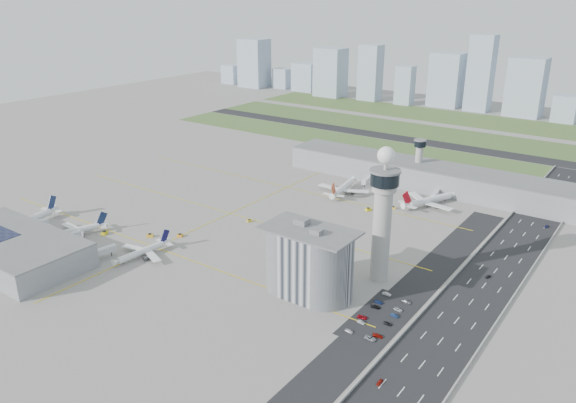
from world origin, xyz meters
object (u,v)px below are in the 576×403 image
Objects in this scene: car_lot_5 at (387,294)px; car_lot_11 at (406,302)px; car_lot_1 at (361,322)px; airplane_near_a at (26,217)px; car_lot_2 at (362,317)px; admin_building at (309,262)px; car_lot_0 at (349,331)px; car_lot_10 at (398,310)px; car_lot_9 at (395,316)px; car_hw_0 at (380,382)px; car_lot_7 at (378,336)px; airplane_far_b at (430,196)px; tug_3 at (249,220)px; tug_2 at (180,235)px; car_lot_4 at (379,302)px; car_lot_6 at (370,338)px; car_lot_3 at (375,307)px; secondary_tower at (419,158)px; tug_5 at (393,208)px; airplane_far_a at (344,184)px; jet_bridge_near_1 at (55,243)px; tug_1 at (150,235)px; jet_bridge_far_1 at (437,193)px; car_lot_8 at (387,323)px; tug_4 at (368,209)px; airplane_near_c at (141,248)px; control_tower at (383,210)px; car_hw_1 at (488,276)px; car_hw_2 at (546,226)px; jet_bridge_near_2 at (90,258)px; car_hw_4 at (543,192)px; airplane_near_b at (72,228)px; tug_0 at (104,233)px; jet_bridge_near_0 at (24,230)px; jet_bridge_far_0 at (370,179)px.

car_lot_5 is 9.98m from car_lot_11.
car_lot_11 reaches higher than car_lot_1.
car_lot_5 is at bearing 9.33° from car_lot_1.
car_lot_2 is (203.24, 27.06, -5.71)m from airplane_near_a.
admin_building reaches higher than car_lot_0.
car_lot_9 is at bearing -168.78° from car_lot_10.
car_lot_2 is at bearing 124.37° from car_hw_0.
car_lot_7 is (214.68, 18.73, -5.71)m from airplane_near_a.
tug_3 is at bearing 163.60° from airplane_far_b.
car_lot_7 is at bearing 63.08° from tug_2.
car_lot_4 reaches higher than car_hw_0.
car_lot_3 is at bearing 22.34° from car_lot_6.
secondary_tower reaches higher than car_lot_10.
car_lot_5 reaches higher than car_lot_7.
airplane_far_a is at bearing -124.11° from tug_5.
tug_1 is at bearing -27.65° from jet_bridge_near_1.
jet_bridge_far_1 is 139.42m from car_lot_5.
car_lot_8 is at bearing -173.52° from car_lot_9.
tug_5 reaches higher than car_lot_9.
tug_4 is at bearing -27.28° from jet_bridge_near_1.
car_lot_4 is (119.71, 29.49, -4.30)m from airplane_near_c.
control_tower reaches higher than car_hw_1.
secondary_tower reaches higher than car_lot_7.
car_lot_4 is 28.30m from car_lot_6.
jet_bridge_near_1 is at bearing -141.29° from car_hw_2.
car_lot_9 is 61.00m from car_hw_1.
airplane_near_c is at bearing -137.32° from car_hw_2.
car_lot_11 is at bearing 102.86° from car_hw_0.
jet_bridge_far_1 reaches higher than car_hw_0.
tug_4 is 0.97× the size of car_lot_0.
car_hw_4 is at bearing -23.70° from jet_bridge_near_2.
car_lot_1 is 11.06m from car_lot_7.
car_lot_3 is at bearing 0.09° from tug_5.
secondary_tower is 8.63× the size of car_hw_4.
airplane_far_a is at bearing 159.73° from car_hw_1.
tug_1 is (35.16, 24.57, -4.37)m from airplane_near_b.
jet_bridge_far_1 is (172.90, 186.19, -3.46)m from airplane_near_a.
car_lot_8 is at bearing -146.89° from car_lot_4.
car_lot_1 is (31.77, -8.77, -14.73)m from admin_building.
car_lot_4 is (135.35, 48.64, -2.20)m from jet_bridge_near_2.
car_hw_0 is at bearing 151.52° from tug_0.
airplane_far_a is at bearing 30.05° from car_lot_4.
jet_bridge_near_0 is at bearing -147.39° from car_hw_1.
car_lot_2 is 1.07× the size of car_lot_5.
car_lot_8 is (90.98, -157.36, -2.24)m from jet_bridge_far_0.
secondary_tower is 36.91m from jet_bridge_far_0.
tug_0 reaches higher than car_lot_4.
airplane_far_a is 144.55m from car_lot_4.
jet_bridge_far_0 is 150.40m from tug_2.
airplane_far_b is 205.43m from jet_bridge_near_2.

